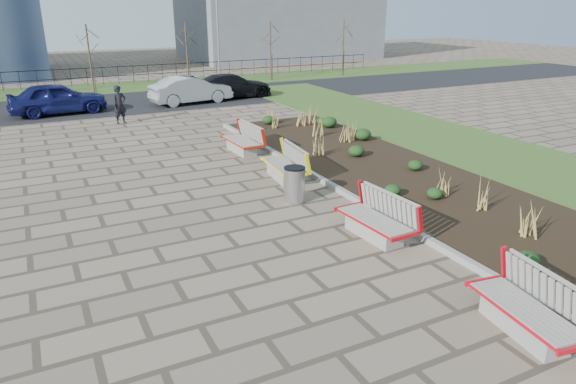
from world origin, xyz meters
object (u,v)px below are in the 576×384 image
litter_bin (295,185)px  bench_b (374,217)px  bench_d (241,139)px  car_blue (58,98)px  car_silver (191,90)px  bench_c (283,163)px  car_black (232,86)px  pedestrian (120,105)px  bench_a (526,306)px  lamp_east (218,38)px

litter_bin → bench_b: bearing=-78.4°
bench_b → bench_d: (0.00, 8.17, 0.00)m
car_blue → car_silver: bearing=-95.2°
bench_c → car_silver: car_silver is taller
bench_b → litter_bin: (-0.58, 2.85, -0.01)m
bench_d → car_blue: 11.87m
bench_c → car_black: 15.15m
litter_bin → bench_c: bearing=73.1°
bench_d → litter_bin: bench_d is taller
litter_bin → pedestrian: (-2.46, 12.36, 0.37)m
bench_a → car_blue: (-5.40, 22.89, 0.29)m
car_blue → lamp_east: (10.40, 5.68, 2.25)m
bench_d → car_blue: car_blue is taller
bench_a → bench_d: size_ratio=1.00×
car_silver → car_black: bearing=-82.8°
bench_d → pedestrian: (-3.04, 7.03, 0.36)m
litter_bin → bench_d: bearing=83.8°
car_silver → lamp_east: size_ratio=0.74×
lamp_east → bench_c: bearing=-104.3°
bench_b → car_silver: (1.29, 18.68, 0.25)m
litter_bin → pedestrian: 12.61m
bench_b → car_blue: (-5.40, 18.74, 0.29)m
bench_b → bench_c: 4.76m
pedestrian → lamp_east: (8.04, 9.22, 2.18)m
lamp_east → pedestrian: bearing=-131.1°
pedestrian → litter_bin: bearing=-96.8°
bench_c → lamp_east: size_ratio=0.35×
pedestrian → car_black: bearing=12.8°
bench_c → bench_d: 3.41m
pedestrian → car_silver: bearing=20.6°
bench_a → bench_b: 4.15m
bench_d → litter_bin: 5.35m
bench_b → car_blue: 19.51m
car_silver → lamp_east: 7.22m
bench_d → lamp_east: (5.00, 16.25, 2.54)m
car_silver → car_black: 2.76m
bench_c → lamp_east: bearing=81.4°
bench_a → car_silver: bearing=94.3°
litter_bin → car_blue: size_ratio=0.22×
bench_a → pedestrian: bearing=106.5°
bench_c → pedestrian: (-3.04, 10.44, 0.36)m
car_blue → bench_a: bearing=-171.4°
litter_bin → car_silver: size_ratio=0.22×
bench_c → litter_bin: bench_c is taller
bench_c → car_blue: size_ratio=0.47×
bench_c → bench_d: size_ratio=1.00×
bench_a → car_blue: bearing=110.9°
bench_c → car_blue: car_blue is taller
car_black → lamp_east: size_ratio=0.78×
bench_b → car_blue: size_ratio=0.47×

